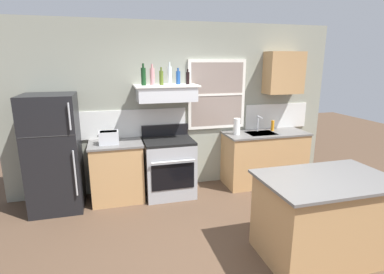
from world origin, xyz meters
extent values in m
plane|color=#4C3828|center=(0.00, 0.00, 0.00)|extent=(16.00, 16.00, 0.00)
cube|color=gray|center=(0.00, 2.23, 1.35)|extent=(5.40, 0.06, 2.70)
cube|color=silver|center=(-1.15, 2.19, 1.13)|extent=(2.50, 0.02, 0.44)
cube|color=silver|center=(1.80, 2.19, 1.13)|extent=(1.20, 0.02, 0.44)
cube|color=white|center=(0.65, 2.18, 1.55)|extent=(1.00, 0.04, 1.15)
cube|color=gray|center=(0.65, 2.17, 1.55)|extent=(0.90, 0.01, 1.05)
cube|color=white|center=(0.65, 2.16, 1.55)|extent=(0.90, 0.02, 0.04)
cube|color=black|center=(-1.90, 1.84, 0.83)|extent=(0.70, 0.68, 1.66)
cube|color=#333333|center=(-1.90, 1.50, 1.16)|extent=(0.69, 0.00, 0.01)
cylinder|color=#A5A8AD|center=(-1.60, 1.47, 0.64)|extent=(0.02, 0.02, 0.64)
cylinder|color=#A5A8AD|center=(-1.60, 1.47, 1.41)|extent=(0.02, 0.02, 0.35)
cube|color=tan|center=(-1.05, 1.90, 0.44)|extent=(0.76, 0.60, 0.88)
cube|color=#605E5B|center=(-1.05, 1.90, 0.90)|extent=(0.79, 0.63, 0.03)
cube|color=silver|center=(-1.14, 1.85, 1.01)|extent=(0.28, 0.20, 0.19)
cube|color=black|center=(-1.14, 1.85, 1.09)|extent=(0.24, 0.16, 0.01)
cube|color=black|center=(-1.28, 1.85, 1.04)|extent=(0.02, 0.03, 0.02)
cube|color=#9EA0A5|center=(-0.25, 1.86, 0.43)|extent=(0.76, 0.64, 0.87)
cube|color=black|center=(-0.25, 1.86, 0.89)|extent=(0.76, 0.64, 0.04)
cube|color=black|center=(-0.25, 2.15, 1.00)|extent=(0.76, 0.06, 0.18)
cube|color=black|center=(-0.25, 1.54, 0.42)|extent=(0.65, 0.01, 0.40)
cylinder|color=silver|center=(-0.25, 1.50, 0.67)|extent=(0.65, 0.03, 0.03)
cube|color=silver|center=(-0.25, 1.96, 1.61)|extent=(0.88, 0.48, 0.22)
cube|color=#262628|center=(-0.25, 1.74, 1.53)|extent=(0.75, 0.02, 0.04)
cube|color=white|center=(-0.25, 1.96, 1.73)|extent=(0.96, 0.52, 0.02)
cylinder|color=#143819|center=(-0.59, 1.93, 1.87)|extent=(0.07, 0.07, 0.25)
cylinder|color=#143819|center=(-0.59, 1.93, 2.03)|extent=(0.03, 0.03, 0.06)
cylinder|color=#C67F84|center=(-0.46, 1.96, 1.87)|extent=(0.07, 0.07, 0.25)
cylinder|color=#C67F84|center=(-0.46, 1.96, 2.02)|extent=(0.03, 0.03, 0.06)
cylinder|color=#4C601E|center=(-0.33, 1.92, 1.85)|extent=(0.06, 0.06, 0.21)
cylinder|color=#4C601E|center=(-0.33, 1.92, 1.98)|extent=(0.03, 0.03, 0.05)
cylinder|color=silver|center=(-0.18, 2.01, 1.88)|extent=(0.06, 0.06, 0.27)
cylinder|color=silver|center=(-0.18, 2.01, 2.05)|extent=(0.03, 0.03, 0.07)
cylinder|color=#1E478C|center=(-0.05, 2.01, 1.84)|extent=(0.07, 0.07, 0.20)
cylinder|color=#1E478C|center=(-0.05, 2.01, 1.97)|extent=(0.03, 0.03, 0.05)
cylinder|color=black|center=(0.09, 1.98, 1.84)|extent=(0.06, 0.06, 0.18)
cylinder|color=black|center=(0.09, 1.98, 1.95)|extent=(0.02, 0.02, 0.05)
cube|color=tan|center=(1.45, 1.90, 0.44)|extent=(1.40, 0.60, 0.88)
cube|color=#605E5B|center=(1.45, 1.90, 0.90)|extent=(1.43, 0.63, 0.03)
cube|color=#B7BABC|center=(1.35, 1.88, 0.90)|extent=(0.48, 0.36, 0.01)
cylinder|color=silver|center=(1.35, 2.02, 1.05)|extent=(0.03, 0.03, 0.28)
cylinder|color=silver|center=(1.35, 1.94, 1.17)|extent=(0.02, 0.16, 0.02)
cylinder|color=white|center=(0.91, 1.90, 1.04)|extent=(0.11, 0.11, 0.27)
cylinder|color=orange|center=(1.63, 2.00, 1.00)|extent=(0.06, 0.06, 0.18)
cube|color=tan|center=(1.06, -0.13, 0.44)|extent=(1.32, 0.82, 0.88)
cube|color=#605E5B|center=(1.06, -0.13, 0.90)|extent=(1.40, 0.90, 0.03)
cube|color=tan|center=(1.80, 2.04, 1.90)|extent=(0.64, 0.32, 0.70)
camera|label=1|loc=(-1.08, -2.59, 2.09)|focal=28.12mm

